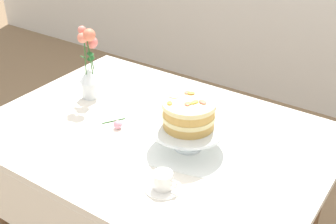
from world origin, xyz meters
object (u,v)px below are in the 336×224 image
fallen_rose (118,124)px  layer_cake (189,114)px  flower_vase (89,68)px  cake_stand (188,130)px  dining_table (151,154)px  teacup (163,182)px

fallen_rose → layer_cake: bearing=7.5°
flower_vase → fallen_rose: flower_vase is taller
fallen_rose → flower_vase: bearing=153.0°
cake_stand → flower_vase: size_ratio=0.85×
dining_table → layer_cake: size_ratio=6.93×
flower_vase → teacup: 0.75m
flower_vase → layer_cake: bearing=-9.5°
dining_table → teacup: bearing=-46.8°
layer_cake → teacup: layer_cake is taller
cake_stand → fallen_rose: (-0.32, -0.04, -0.07)m
dining_table → teacup: (0.23, -0.25, 0.12)m
teacup → dining_table: bearing=133.2°
layer_cake → fallen_rose: size_ratio=2.05×
flower_vase → cake_stand: bearing=-9.5°
dining_table → cake_stand: cake_stand is taller
layer_cake → dining_table: bearing=-177.5°
layer_cake → flower_vase: flower_vase is taller
teacup → fallen_rose: (-0.38, 0.21, -0.01)m
fallen_rose → dining_table: bearing=13.4°
teacup → fallen_rose: 0.43m
teacup → fallen_rose: teacup is taller
teacup → flower_vase: bearing=151.7°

